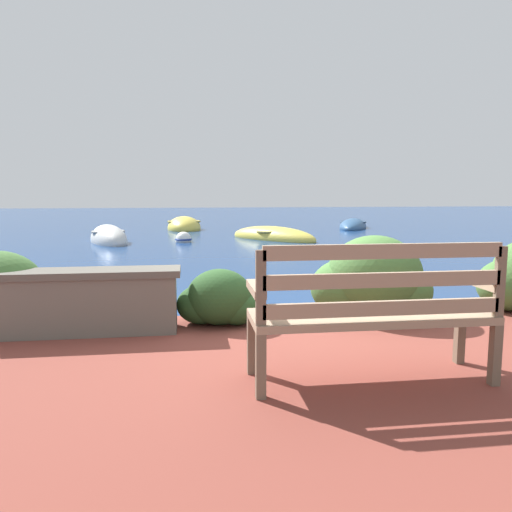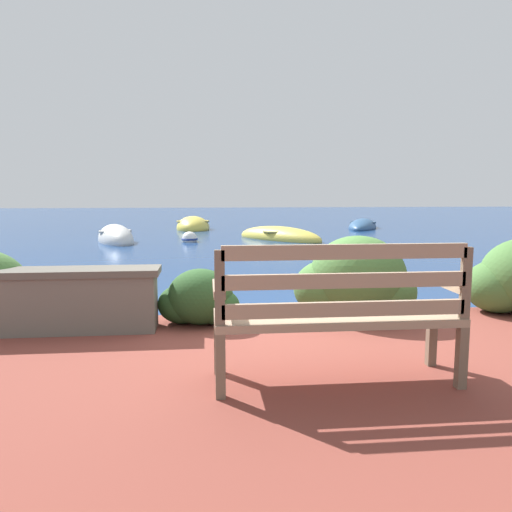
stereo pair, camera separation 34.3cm
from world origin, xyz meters
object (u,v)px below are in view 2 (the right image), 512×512
Objects in this scene: park_bench at (338,310)px; rowboat_mid at (279,237)px; rowboat_outer at (193,227)px; rowboat_far at (363,227)px; mooring_buoy at (190,239)px; rowboat_nearest at (116,240)px.

rowboat_mid is at bearing 75.69° from park_bench.
park_bench is 0.71× the size of rowboat_outer.
rowboat_outer is at bearing 86.97° from park_bench.
rowboat_far reaches higher than mooring_buoy.
rowboat_nearest reaches higher than mooring_buoy.
rowboat_far is at bearing 97.57° from rowboat_nearest.
mooring_buoy is (-2.69, -0.44, 0.02)m from rowboat_mid.
park_bench reaches higher than mooring_buoy.
park_bench is 12.03m from rowboat_mid.
mooring_buoy is (2.12, -0.10, 0.00)m from rowboat_nearest.
mooring_buoy is at bearing 88.79° from park_bench.
rowboat_mid is at bearing 160.26° from rowboat_far.
rowboat_mid is 0.95× the size of rowboat_far.
park_bench is 11.59m from mooring_buoy.
rowboat_outer is (-6.69, 0.01, 0.02)m from rowboat_far.
rowboat_far is at bearing 89.18° from rowboat_outer.
rowboat_far is 8.16m from mooring_buoy.
rowboat_mid is at bearing 73.95° from rowboat_nearest.
park_bench is 16.27m from rowboat_outer.
mooring_buoy is at bearing -0.63° from rowboat_outer.
rowboat_mid is 2.73m from mooring_buoy.
rowboat_nearest is at bearing 98.78° from park_bench.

